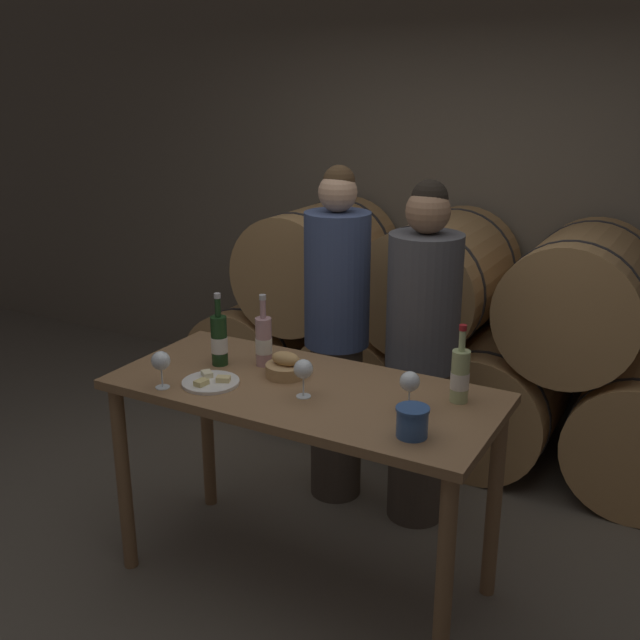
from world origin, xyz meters
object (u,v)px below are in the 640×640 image
wine_glass_far_left (161,361)px  blue_crock (412,420)px  wine_glass_left (303,370)px  wine_bottle_red (219,340)px  wine_bottle_rose (264,341)px  cheese_plate (211,382)px  person_left (337,335)px  wine_bottle_white (460,375)px  person_right (422,355)px  tasting_table (303,415)px  wine_glass_center (410,382)px  bread_basket (286,367)px

wine_glass_far_left → blue_crock: bearing=4.9°
wine_glass_left → wine_bottle_red: bearing=165.8°
wine_bottle_rose → cheese_plate: size_ratio=1.35×
person_left → wine_bottle_white: (0.84, -0.56, 0.15)m
person_right → wine_bottle_white: bearing=-56.2°
person_right → wine_glass_left: (-0.19, -0.82, 0.18)m
blue_crock → person_right: bearing=109.3°
blue_crock → cheese_plate: (-0.92, 0.04, -0.05)m
tasting_table → wine_bottle_red: (-0.45, 0.04, 0.25)m
wine_bottle_white → blue_crock: (-0.05, -0.37, -0.05)m
wine_bottle_white → wine_glass_left: wine_bottle_white is taller
person_right → cheese_plate: person_right is taller
wine_bottle_rose → wine_glass_far_left: size_ratio=2.04×
person_left → person_right: 0.47m
person_left → cheese_plate: person_left is taller
wine_glass_center → wine_glass_left: bearing=-168.4°
wine_bottle_red → blue_crock: bearing=-13.2°
cheese_plate → wine_glass_far_left: wine_glass_far_left is taller
wine_bottle_rose → blue_crock: bearing=-21.3°
person_left → wine_bottle_white: size_ratio=5.54×
wine_bottle_white → person_left: bearing=146.3°
person_right → wine_bottle_rose: person_right is taller
wine_glass_center → person_right: bearing=107.6°
person_right → person_left: bearing=-180.0°
wine_bottle_rose → bread_basket: size_ratio=1.86×
bread_basket → cheese_plate: 0.33m
wine_glass_center → person_left: bearing=133.6°
person_right → wine_glass_left: bearing=-102.9°
wine_bottle_rose → wine_bottle_red: bearing=-153.1°
wine_bottle_rose → bread_basket: bearing=-22.7°
person_left → wine_glass_center: 1.02m
wine_bottle_red → blue_crock: 1.05m
wine_glass_left → tasting_table: bearing=121.5°
wine_bottle_red → wine_bottle_white: bearing=7.1°
tasting_table → wine_glass_far_left: (-0.51, -0.29, 0.25)m
blue_crock → wine_glass_left: bearing=167.7°
person_left → person_right: bearing=0.0°
bread_basket → wine_glass_center: wine_glass_center is taller
wine_bottle_red → blue_crock: size_ratio=2.71×
wine_bottle_rose → cheese_plate: wine_bottle_rose is taller
wine_bottle_rose → wine_bottle_white: bearing=2.8°
wine_bottle_red → bread_basket: (0.33, 0.03, -0.07)m
person_right → blue_crock: size_ratio=14.14×
wine_glass_far_left → wine_bottle_white: bearing=22.5°
wine_bottle_red → wine_bottle_white: (1.07, 0.13, -0.01)m
wine_bottle_white → wine_glass_far_left: size_ratio=2.00×
person_left → wine_bottle_rose: size_ratio=5.42×
blue_crock → wine_glass_far_left: wine_glass_far_left is taller
bread_basket → cheese_plate: size_ratio=0.73×
bread_basket → wine_glass_left: bearing=-41.1°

